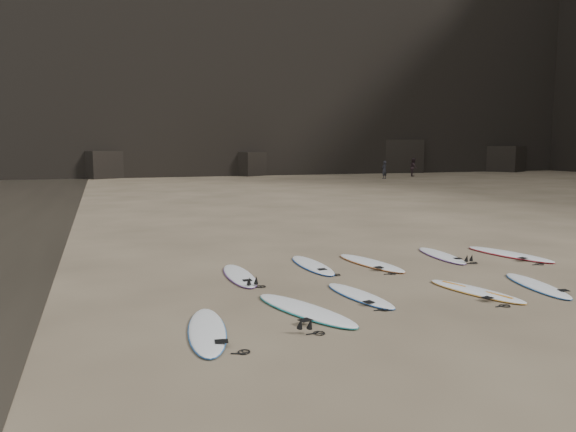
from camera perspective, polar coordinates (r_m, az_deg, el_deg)
name	(u,v)px	position (r m, az deg, el deg)	size (l,w,h in m)	color
ground	(410,296)	(11.81, 12.27, -7.99)	(240.00, 240.00, 0.00)	#897559
surfboard_0	(207,330)	(9.50, -8.23, -11.41)	(0.60, 2.49, 0.09)	white
surfboard_1	(305,309)	(10.52, 1.74, -9.46)	(0.65, 2.71, 0.10)	white
surfboard_2	(360,295)	(11.59, 7.28, -7.97)	(0.53, 2.21, 0.08)	white
surfboard_3	(476,291)	(12.46, 18.52, -7.21)	(0.56, 2.32, 0.08)	white
surfboard_4	(537,285)	(13.42, 23.95, -6.43)	(0.55, 2.31, 0.08)	white
surfboard_5	(239,275)	(13.23, -4.96, -6.00)	(0.58, 2.44, 0.09)	white
surfboard_6	(312,265)	(14.29, 2.48, -4.98)	(0.59, 2.47, 0.09)	white
surfboard_7	(371,263)	(14.69, 8.39, -4.71)	(0.62, 2.57, 0.09)	white
surfboard_8	(441,255)	(16.08, 15.30, -3.86)	(0.58, 2.41, 0.09)	white
surfboard_9	(509,254)	(16.83, 21.55, -3.60)	(0.65, 2.73, 0.10)	white
person_a	(384,170)	(51.40, 9.75, 4.64)	(0.59, 0.38, 1.61)	#222227
person_b	(414,167)	(56.00, 12.64, 4.85)	(0.85, 0.66, 1.75)	#2B1E20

